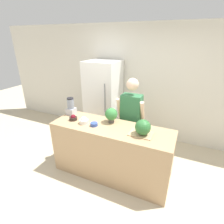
{
  "coord_description": "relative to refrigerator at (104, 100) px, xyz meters",
  "views": [
    {
      "loc": [
        1.05,
        -1.95,
        2.29
      ],
      "look_at": [
        0.0,
        0.36,
        1.21
      ],
      "focal_mm": 28.0,
      "sensor_mm": 36.0,
      "label": 1
    }
  ],
  "objects": [
    {
      "name": "ground_plane",
      "position": [
        0.77,
        -1.57,
        -0.91
      ],
      "size": [
        14.0,
        14.0,
        0.0
      ],
      "primitive_type": "plane",
      "color": "beige"
    },
    {
      "name": "wall_back",
      "position": [
        0.77,
        0.41,
        0.39
      ],
      "size": [
        8.0,
        0.06,
        2.6
      ],
      "color": "silver",
      "rests_on": "ground_plane"
    },
    {
      "name": "counter_island",
      "position": [
        0.77,
        -1.25,
        -0.43
      ],
      "size": [
        2.01,
        0.65,
        0.96
      ],
      "color": "tan",
      "rests_on": "ground_plane"
    },
    {
      "name": "refrigerator",
      "position": [
        0.0,
        0.0,
        0.0
      ],
      "size": [
        0.73,
        0.74,
        1.82
      ],
      "color": "white",
      "rests_on": "ground_plane"
    },
    {
      "name": "person",
      "position": [
        0.93,
        -0.7,
        -0.05
      ],
      "size": [
        0.5,
        0.26,
        1.66
      ],
      "color": "gray",
      "rests_on": "ground_plane"
    },
    {
      "name": "cutting_board",
      "position": [
        1.28,
        -1.27,
        0.05
      ],
      "size": [
        0.35,
        0.26,
        0.01
      ],
      "color": "tan",
      "rests_on": "counter_island"
    },
    {
      "name": "watermelon",
      "position": [
        1.3,
        -1.29,
        0.18
      ],
      "size": [
        0.23,
        0.23,
        0.23
      ],
      "color": "#2D6B33",
      "rests_on": "cutting_board"
    },
    {
      "name": "bowl_cherries",
      "position": [
        0.06,
        -1.29,
        0.09
      ],
      "size": [
        0.14,
        0.14,
        0.1
      ],
      "color": "#2D231E",
      "rests_on": "counter_island"
    },
    {
      "name": "bowl_cream",
      "position": [
        0.3,
        -1.32,
        0.1
      ],
      "size": [
        0.15,
        0.15,
        0.12
      ],
      "color": "white",
      "rests_on": "counter_island"
    },
    {
      "name": "bowl_small_blue",
      "position": [
        0.5,
        -1.33,
        0.07
      ],
      "size": [
        0.12,
        0.12,
        0.05
      ],
      "color": "#334C9E",
      "rests_on": "counter_island"
    },
    {
      "name": "blender",
      "position": [
        -0.12,
        -1.09,
        0.19
      ],
      "size": [
        0.15,
        0.15,
        0.32
      ],
      "color": "#B7B7BC",
      "rests_on": "counter_island"
    },
    {
      "name": "potted_plant",
      "position": [
        0.7,
        -1.09,
        0.19
      ],
      "size": [
        0.21,
        0.21,
        0.26
      ],
      "color": "#514C47",
      "rests_on": "counter_island"
    }
  ]
}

